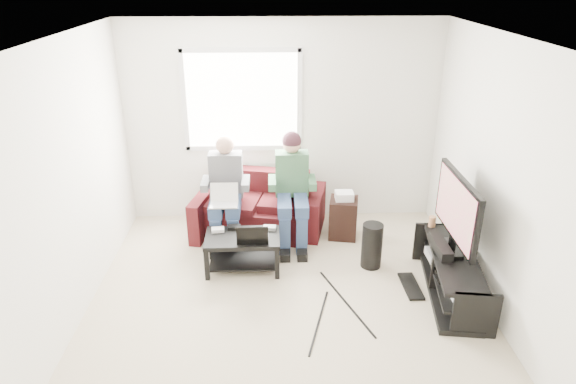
{
  "coord_description": "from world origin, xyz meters",
  "views": [
    {
      "loc": [
        -0.12,
        -4.1,
        3.14
      ],
      "look_at": [
        0.02,
        0.6,
        1.06
      ],
      "focal_mm": 32.0,
      "sensor_mm": 36.0,
      "label": 1
    }
  ],
  "objects_px": {
    "tv": "(457,210)",
    "coffee_table": "(243,245)",
    "tv_stand": "(451,277)",
    "end_table": "(343,217)",
    "subwoofer": "(372,246)",
    "sofa": "(260,210)"
  },
  "relations": [
    {
      "from": "subwoofer",
      "to": "end_table",
      "type": "xyz_separation_m",
      "value": [
        -0.23,
        0.72,
        0.01
      ]
    },
    {
      "from": "subwoofer",
      "to": "sofa",
      "type": "bearing_deg",
      "value": 144.11
    },
    {
      "from": "tv_stand",
      "to": "end_table",
      "type": "relative_size",
      "value": 2.39
    },
    {
      "from": "sofa",
      "to": "tv_stand",
      "type": "height_order",
      "value": "sofa"
    },
    {
      "from": "coffee_table",
      "to": "tv_stand",
      "type": "relative_size",
      "value": 0.57
    },
    {
      "from": "sofa",
      "to": "end_table",
      "type": "relative_size",
      "value": 2.88
    },
    {
      "from": "tv",
      "to": "end_table",
      "type": "height_order",
      "value": "tv"
    },
    {
      "from": "sofa",
      "to": "tv",
      "type": "bearing_deg",
      "value": -34.9
    },
    {
      "from": "tv_stand",
      "to": "tv",
      "type": "relative_size",
      "value": 1.32
    },
    {
      "from": "tv",
      "to": "coffee_table",
      "type": "bearing_deg",
      "value": 167.88
    },
    {
      "from": "tv_stand",
      "to": "tv",
      "type": "xyz_separation_m",
      "value": [
        -0.0,
        0.1,
        0.72
      ]
    },
    {
      "from": "coffee_table",
      "to": "tv_stand",
      "type": "xyz_separation_m",
      "value": [
        2.17,
        -0.57,
        -0.09
      ]
    },
    {
      "from": "tv",
      "to": "end_table",
      "type": "relative_size",
      "value": 1.81
    },
    {
      "from": "tv_stand",
      "to": "tv",
      "type": "bearing_deg",
      "value": 91.47
    },
    {
      "from": "tv_stand",
      "to": "subwoofer",
      "type": "xyz_separation_m",
      "value": [
        -0.72,
        0.57,
        0.05
      ]
    },
    {
      "from": "sofa",
      "to": "subwoofer",
      "type": "relative_size",
      "value": 3.33
    },
    {
      "from": "tv_stand",
      "to": "subwoofer",
      "type": "distance_m",
      "value": 0.92
    },
    {
      "from": "coffee_table",
      "to": "subwoofer",
      "type": "bearing_deg",
      "value": 0.13
    },
    {
      "from": "coffee_table",
      "to": "tv_stand",
      "type": "height_order",
      "value": "tv_stand"
    },
    {
      "from": "tv_stand",
      "to": "subwoofer",
      "type": "bearing_deg",
      "value": 141.78
    },
    {
      "from": "coffee_table",
      "to": "subwoofer",
      "type": "xyz_separation_m",
      "value": [
        1.45,
        0.0,
        -0.04
      ]
    },
    {
      "from": "subwoofer",
      "to": "tv",
      "type": "bearing_deg",
      "value": -33.08
    }
  ]
}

